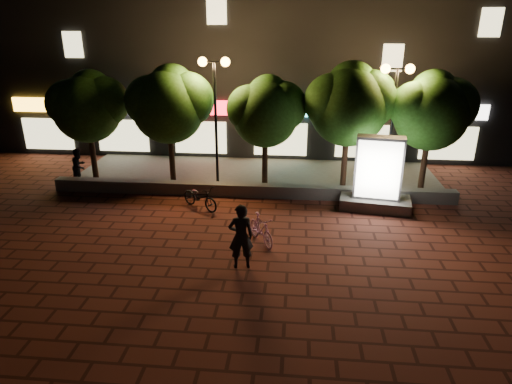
# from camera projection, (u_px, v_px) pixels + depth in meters

# --- Properties ---
(ground) EXTENTS (80.00, 80.00, 0.00)m
(ground) POSITION_uv_depth(u_px,v_px,m) (236.00, 242.00, 14.14)
(ground) COLOR #56241B
(ground) RESTS_ON ground
(retaining_wall) EXTENTS (16.00, 0.45, 0.50)m
(retaining_wall) POSITION_uv_depth(u_px,v_px,m) (250.00, 190.00, 17.77)
(retaining_wall) COLOR #615F5A
(retaining_wall) RESTS_ON ground
(sidewalk) EXTENTS (16.00, 5.00, 0.08)m
(sidewalk) POSITION_uv_depth(u_px,v_px,m) (256.00, 175.00, 20.17)
(sidewalk) COLOR #615F5A
(sidewalk) RESTS_ON ground
(building_block) EXTENTS (28.00, 8.12, 11.30)m
(building_block) POSITION_uv_depth(u_px,v_px,m) (267.00, 51.00, 24.41)
(building_block) COLOR black
(building_block) RESTS_ON ground
(tree_far_left) EXTENTS (3.36, 2.80, 4.63)m
(tree_far_left) POSITION_uv_depth(u_px,v_px,m) (88.00, 104.00, 18.64)
(tree_far_left) COLOR black
(tree_far_left) RESTS_ON sidewalk
(tree_left) EXTENTS (3.60, 3.00, 4.89)m
(tree_left) POSITION_uv_depth(u_px,v_px,m) (170.00, 102.00, 18.28)
(tree_left) COLOR black
(tree_left) RESTS_ON sidewalk
(tree_mid) EXTENTS (3.24, 2.70, 4.50)m
(tree_mid) POSITION_uv_depth(u_px,v_px,m) (267.00, 109.00, 18.01)
(tree_mid) COLOR black
(tree_mid) RESTS_ON sidewalk
(tree_right) EXTENTS (3.72, 3.10, 5.07)m
(tree_right) POSITION_uv_depth(u_px,v_px,m) (350.00, 102.00, 17.60)
(tree_right) COLOR black
(tree_right) RESTS_ON sidewalk
(tree_far_right) EXTENTS (3.48, 2.90, 4.76)m
(tree_far_right) POSITION_uv_depth(u_px,v_px,m) (433.00, 108.00, 17.39)
(tree_far_right) COLOR black
(tree_far_right) RESTS_ON sidewalk
(street_lamp_left) EXTENTS (1.26, 0.36, 5.18)m
(street_lamp_left) POSITION_uv_depth(u_px,v_px,m) (215.00, 89.00, 17.66)
(street_lamp_left) COLOR black
(street_lamp_left) RESTS_ON sidewalk
(street_lamp_right) EXTENTS (1.26, 0.36, 4.98)m
(street_lamp_right) POSITION_uv_depth(u_px,v_px,m) (395.00, 95.00, 17.09)
(street_lamp_right) COLOR black
(street_lamp_right) RESTS_ON sidewalk
(ad_kiosk) EXTENTS (2.71, 1.65, 2.75)m
(ad_kiosk) POSITION_uv_depth(u_px,v_px,m) (377.00, 180.00, 16.31)
(ad_kiosk) COLOR #615F5A
(ad_kiosk) RESTS_ON ground
(scooter_pink) EXTENTS (1.19, 1.57, 0.94)m
(scooter_pink) POSITION_uv_depth(u_px,v_px,m) (261.00, 229.00, 13.94)
(scooter_pink) COLOR #EA98CE
(scooter_pink) RESTS_ON ground
(rider) EXTENTS (0.79, 0.61, 1.92)m
(rider) POSITION_uv_depth(u_px,v_px,m) (241.00, 236.00, 12.39)
(rider) COLOR black
(rider) RESTS_ON ground
(scooter_parked) EXTENTS (1.77, 1.48, 0.91)m
(scooter_parked) POSITION_uv_depth(u_px,v_px,m) (200.00, 197.00, 16.53)
(scooter_parked) COLOR black
(scooter_parked) RESTS_ON ground
(pedestrian) EXTENTS (0.66, 0.80, 1.52)m
(pedestrian) POSITION_uv_depth(u_px,v_px,m) (79.00, 166.00, 18.78)
(pedestrian) COLOR black
(pedestrian) RESTS_ON sidewalk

